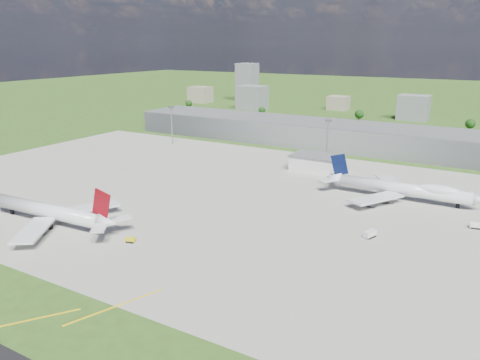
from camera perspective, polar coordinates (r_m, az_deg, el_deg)
The scene contains 20 objects.
ground at distance 305.60m, azimuth 10.95°, elevation 3.50°, with size 1400.00×1400.00×0.00m, color #314E18.
apron at distance 204.00m, azimuth 3.11°, elevation -2.64°, with size 360.00×190.00×0.08m, color gray.
terminal at distance 318.02m, azimuth 11.93°, elevation 5.32°, with size 300.00×42.00×15.00m, color slate.
ops_building at distance 255.61m, azimuth 9.31°, elevation 2.00°, with size 26.00×16.00×8.00m, color silver.
mast_west at distance 319.97m, azimuth -8.35°, elevation 7.42°, with size 3.50×2.00×25.90m.
mast_center at distance 266.46m, azimuth 10.62°, elevation 5.54°, with size 3.50×2.00×25.90m.
airliner_red_twin at distance 191.02m, azimuth -21.90°, elevation -3.69°, with size 64.81×50.47×17.78m.
airliner_blue_quad at distance 216.74m, azimuth 19.25°, elevation -1.06°, with size 67.42×53.04×17.65m.
tug_yellow at distance 167.18m, azimuth -13.20°, elevation -7.15°, with size 3.79×2.87×1.70m.
van_white_near at distance 172.84m, azimuth 15.58°, elevation -6.39°, with size 3.91×5.53×2.58m.
van_white_far at distance 195.02m, azimuth 26.84°, elevation -5.03°, with size 4.53×2.64×2.25m.
bldg_far_w at distance 555.33m, azimuth -4.86°, elevation 10.34°, with size 24.00×20.00×18.00m, color gray.
bldg_w at distance 495.94m, azimuth 1.49°, elevation 10.03°, with size 28.00×22.00×24.00m, color slate.
bldg_cw at distance 501.05m, azimuth 11.90°, elevation 9.18°, with size 20.00×18.00×14.00m, color gray.
bldg_c at distance 452.06m, azimuth 20.40°, elevation 8.29°, with size 26.00×20.00×22.00m, color slate.
bldg_tall_w at distance 566.58m, azimuth 0.87°, elevation 11.84°, with size 22.00×20.00×44.00m, color slate.
tree_far_w at distance 503.83m, azimuth -6.26°, elevation 9.26°, with size 7.20×7.20×8.80m.
tree_w at distance 452.13m, azimuth 2.69°, elevation 8.50°, with size 6.75×6.75×8.25m.
tree_c at distance 432.61m, azimuth 14.35°, elevation 7.79°, with size 8.10×8.10×9.90m.
tree_e at distance 412.34m, azimuth 26.27°, elevation 6.17°, with size 7.65×7.65×9.35m.
Camera 1 is at (97.65, -131.91, 66.23)m, focal length 35.00 mm.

